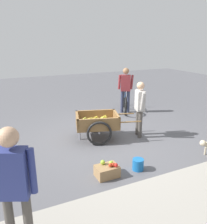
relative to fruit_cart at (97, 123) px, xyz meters
name	(u,v)px	position (x,y,z in m)	size (l,w,h in m)	color
ground_plane	(108,139)	(-0.25, 0.12, -0.44)	(24.00, 24.00, 0.00)	#56565B
fruit_cart	(97,123)	(0.00, 0.00, 0.00)	(1.80, 1.20, 0.73)	olive
vendor_person	(140,105)	(-1.10, 0.32, 0.46)	(0.29, 0.55, 1.51)	#4C4742
bicycle	(125,102)	(-1.95, -1.91, -0.09)	(0.83, 1.50, 0.85)	black
cyclist_person	(126,86)	(-1.88, -1.77, 0.53)	(0.47, 0.34, 1.61)	#333851
plastic_bucket	(138,164)	(-0.11, 1.81, -0.32)	(0.23, 0.23, 0.24)	#1966B2
apple_crate	(107,171)	(0.57, 1.75, -0.32)	(0.44, 0.32, 0.31)	#99754C
bystander_person	(14,182)	(2.29, 2.87, 0.58)	(0.48, 0.34, 1.69)	#4C4742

